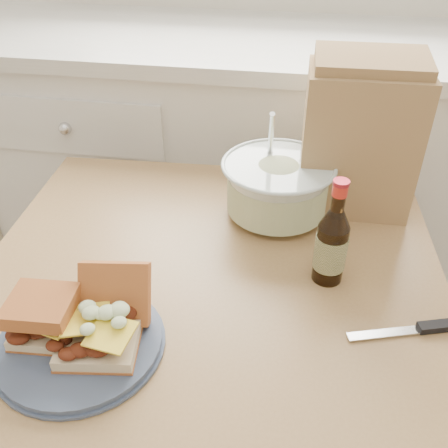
% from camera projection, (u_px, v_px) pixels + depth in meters
% --- Properties ---
extents(cabinet_run, '(2.50, 0.64, 0.94)m').
position_uv_depth(cabinet_run, '(255.00, 175.00, 1.72)').
color(cabinet_run, white).
rests_on(cabinet_run, ground).
extents(dining_table, '(0.91, 0.91, 0.72)m').
position_uv_depth(dining_table, '(209.00, 321.00, 0.97)').
color(dining_table, '#A57E4E').
rests_on(dining_table, ground).
extents(plate, '(0.26, 0.26, 0.02)m').
position_uv_depth(plate, '(80.00, 343.00, 0.78)').
color(plate, '#3F4C67').
rests_on(plate, dining_table).
extents(sandwich_left, '(0.10, 0.10, 0.07)m').
position_uv_depth(sandwich_left, '(44.00, 316.00, 0.76)').
color(sandwich_left, beige).
rests_on(sandwich_left, plate).
extents(sandwich_right, '(0.13, 0.18, 0.10)m').
position_uv_depth(sandwich_right, '(104.00, 320.00, 0.76)').
color(sandwich_right, beige).
rests_on(sandwich_right, plate).
extents(coleslaw_bowl, '(0.24, 0.24, 0.24)m').
position_uv_depth(coleslaw_bowl, '(277.00, 189.00, 1.05)').
color(coleslaw_bowl, silver).
rests_on(coleslaw_bowl, dining_table).
extents(beer_bottle, '(0.06, 0.06, 0.21)m').
position_uv_depth(beer_bottle, '(332.00, 244.00, 0.87)').
color(beer_bottle, black).
rests_on(beer_bottle, dining_table).
extents(knife, '(0.19, 0.08, 0.01)m').
position_uv_depth(knife, '(427.00, 328.00, 0.81)').
color(knife, silver).
rests_on(knife, dining_table).
extents(paper_bag, '(0.24, 0.16, 0.30)m').
position_uv_depth(paper_bag, '(359.00, 141.00, 1.03)').
color(paper_bag, '#A0784D').
rests_on(paper_bag, dining_table).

